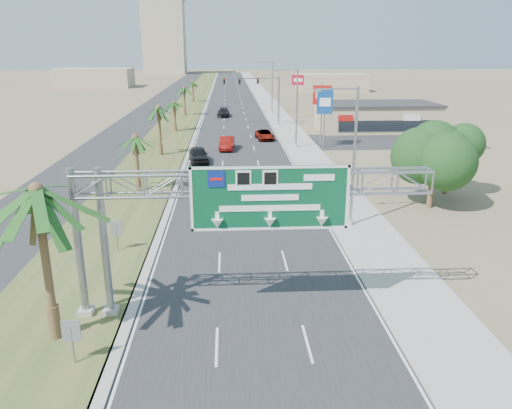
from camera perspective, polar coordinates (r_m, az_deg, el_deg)
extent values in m
cube|color=#28282B|center=(122.65, -2.65, 11.63)|extent=(12.00, 300.00, 0.02)
cube|color=#9E9B93|center=(123.04, 1.40, 11.68)|extent=(4.00, 300.00, 0.10)
cube|color=#3C4E22|center=(122.95, -7.41, 11.54)|extent=(7.00, 300.00, 0.12)
cube|color=#28282B|center=(123.64, -10.71, 11.39)|extent=(8.00, 300.00, 0.02)
cylinder|color=gray|center=(24.41, -16.92, -4.44)|extent=(0.36, 0.36, 7.40)
cylinder|color=gray|center=(24.73, -19.63, -4.43)|extent=(0.36, 0.36, 7.40)
cube|color=#9E9B93|center=(25.88, -16.23, -11.66)|extent=(0.70, 0.70, 0.40)
cube|color=#9E9B93|center=(26.18, -18.84, -11.57)|extent=(0.70, 0.70, 0.40)
cube|color=#074828|center=(22.56, 1.60, 0.73)|extent=(7.20, 0.12, 3.00)
cube|color=navy|center=(22.16, -4.56, 2.92)|extent=(0.75, 0.03, 0.75)
cone|color=white|center=(22.85, 1.60, -2.09)|extent=(0.56, 0.56, 0.45)
cylinder|color=brown|center=(23.30, -22.80, -6.69)|extent=(0.36, 0.36, 7.00)
cylinder|color=brown|center=(24.45, -22.05, -12.41)|extent=(0.54, 0.54, 1.68)
cylinder|color=brown|center=(45.86, -13.44, 4.41)|extent=(0.36, 0.36, 5.00)
cylinder|color=brown|center=(46.31, -13.27, 2.12)|extent=(0.54, 0.54, 1.20)
cylinder|color=brown|center=(61.32, -10.95, 8.17)|extent=(0.36, 0.36, 5.80)
cylinder|color=brown|center=(61.70, -10.83, 6.15)|extent=(0.54, 0.54, 1.39)
cylinder|color=brown|center=(79.10, -9.26, 9.82)|extent=(0.36, 0.36, 4.50)
cylinder|color=brown|center=(79.34, -9.20, 8.60)|extent=(0.54, 0.54, 1.08)
cylinder|color=brown|center=(97.85, -8.17, 11.51)|extent=(0.36, 0.36, 5.20)
cylinder|color=brown|center=(98.07, -8.12, 10.36)|extent=(0.54, 0.54, 1.25)
cylinder|color=brown|center=(122.70, -7.21, 12.63)|extent=(0.36, 0.36, 4.80)
cylinder|color=brown|center=(122.86, -7.18, 11.79)|extent=(0.54, 0.54, 1.15)
cylinder|color=gray|center=(35.93, 11.14, 5.11)|extent=(0.20, 0.20, 10.00)
cylinder|color=gray|center=(34.92, 9.33, 12.91)|extent=(2.80, 0.12, 0.12)
cube|color=slate|center=(34.65, 7.00, 12.81)|extent=(0.50, 0.22, 0.18)
cylinder|color=#9E9B93|center=(37.22, 10.71, -2.05)|extent=(0.44, 0.44, 0.50)
cylinder|color=gray|center=(65.05, 4.68, 10.81)|extent=(0.20, 0.20, 10.00)
cylinder|color=gray|center=(64.50, 3.52, 15.10)|extent=(2.80, 0.12, 0.12)
cube|color=slate|center=(64.35, 2.23, 15.03)|extent=(0.50, 0.22, 0.18)
cylinder|color=#9E9B93|center=(65.77, 4.58, 6.70)|extent=(0.44, 0.44, 0.50)
cylinder|color=gray|center=(100.68, 1.86, 13.21)|extent=(0.20, 0.20, 10.00)
cylinder|color=gray|center=(100.32, 1.06, 15.97)|extent=(2.80, 0.12, 0.12)
cube|color=slate|center=(100.23, 0.23, 15.92)|extent=(0.50, 0.22, 0.18)
cylinder|color=#9E9B93|center=(101.14, 1.83, 10.52)|extent=(0.44, 0.44, 0.50)
cylinder|color=gray|center=(84.87, 2.61, 11.72)|extent=(0.28, 0.28, 8.00)
cylinder|color=gray|center=(84.22, -0.85, 14.22)|extent=(10.00, 0.18, 0.18)
cube|color=black|center=(84.12, 0.21, 13.94)|extent=(0.32, 0.18, 0.95)
cube|color=black|center=(83.99, -1.89, 13.93)|extent=(0.32, 0.18, 0.95)
cube|color=black|center=(83.97, -3.65, 13.90)|extent=(0.32, 0.18, 0.95)
sphere|color=red|center=(83.98, 0.22, 14.14)|extent=(0.22, 0.22, 0.22)
imported|color=black|center=(84.62, 2.64, 13.74)|extent=(0.16, 0.16, 0.60)
cylinder|color=#9E9B93|center=(85.32, 2.58, 9.25)|extent=(0.56, 0.56, 0.60)
cube|color=tan|center=(82.10, 13.51, 9.67)|extent=(18.00, 10.00, 4.00)
cylinder|color=brown|center=(42.70, 19.40, 2.17)|extent=(0.44, 0.44, 3.90)
sphere|color=#153412|center=(42.13, 19.76, 5.58)|extent=(4.50, 4.50, 4.50)
cylinder|color=brown|center=(47.51, 20.93, 3.12)|extent=(0.44, 0.44, 3.30)
sphere|color=#153412|center=(47.05, 21.22, 5.71)|extent=(3.50, 3.50, 3.50)
cylinder|color=gray|center=(22.37, -20.18, -14.95)|extent=(0.08, 0.08, 1.80)
cube|color=slate|center=(22.02, -20.37, -13.41)|extent=(0.75, 0.06, 0.95)
cylinder|color=gray|center=(32.96, -15.58, -3.80)|extent=(0.08, 0.08, 1.80)
cube|color=slate|center=(32.72, -15.68, -2.66)|extent=(0.75, 0.06, 0.95)
cube|color=tan|center=(263.84, -10.45, 18.30)|extent=(20.00, 16.00, 35.00)
cube|color=tan|center=(177.71, -17.98, 13.61)|extent=(24.00, 14.00, 6.00)
cube|color=tan|center=(155.53, 8.64, 13.61)|extent=(20.00, 12.00, 5.00)
imported|color=black|center=(57.31, -6.57, 5.66)|extent=(2.70, 5.29, 1.72)
imported|color=maroon|center=(64.37, -3.34, 7.01)|extent=(2.08, 5.11, 1.65)
imported|color=gray|center=(71.40, 1.00, 7.95)|extent=(2.69, 5.05, 1.35)
imported|color=black|center=(96.00, -3.74, 10.44)|extent=(2.48, 5.48, 1.56)
cylinder|color=gray|center=(66.22, 7.49, 10.02)|extent=(0.20, 0.20, 8.11)
cube|color=red|center=(65.94, 7.58, 12.30)|extent=(2.41, 0.84, 2.40)
cube|color=white|center=(65.76, 7.61, 12.29)|extent=(1.64, 0.42, 0.84)
cylinder|color=gray|center=(65.21, 7.80, 9.68)|extent=(0.20, 0.20, 7.63)
cube|color=navy|center=(64.96, 7.88, 11.53)|extent=(2.02, 0.53, 3.00)
cube|color=white|center=(64.78, 7.91, 11.51)|extent=(1.39, 0.21, 1.05)
cylinder|color=gray|center=(94.55, 4.76, 12.26)|extent=(0.20, 0.20, 7.96)
cube|color=red|center=(94.33, 4.81, 14.00)|extent=(2.22, 0.71, 1.80)
cube|color=white|center=(94.16, 4.82, 13.99)|extent=(1.52, 0.33, 0.63)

